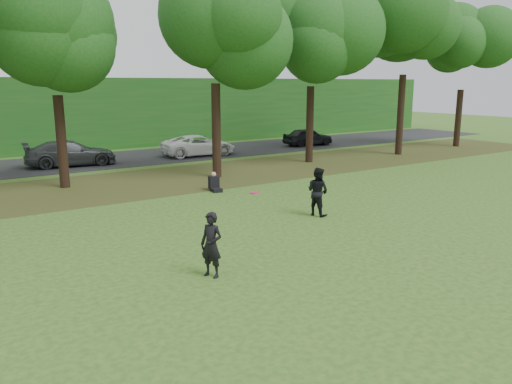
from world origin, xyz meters
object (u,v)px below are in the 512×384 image
(frisbee, at_px, (254,192))
(player_left, at_px, (211,245))
(player_right, at_px, (318,191))
(seated_person, at_px, (214,184))

(frisbee, bearing_deg, player_left, -149.31)
(player_left, height_order, player_right, player_right)
(seated_person, bearing_deg, frisbee, -102.55)
(player_left, height_order, seated_person, player_left)
(player_left, bearing_deg, player_right, 91.19)
(player_left, relative_size, seated_person, 1.95)
(player_right, distance_m, frisbee, 4.35)
(frisbee, distance_m, seated_person, 8.08)
(player_left, relative_size, player_right, 0.94)
(frisbee, bearing_deg, player_right, 24.55)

